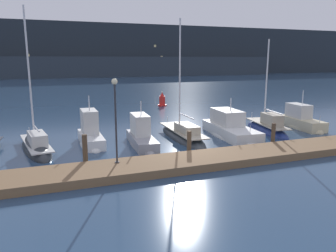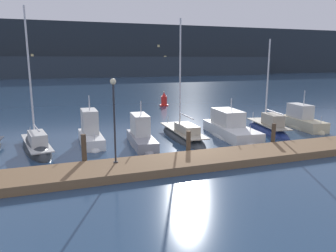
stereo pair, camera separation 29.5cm
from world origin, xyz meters
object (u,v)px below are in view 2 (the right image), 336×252
Objects in this scene: motorboat_berth_8 at (302,124)px; sailboat_berth_5 at (183,136)px; sailboat_berth_2 at (37,147)px; dock_lamppost at (114,108)px; channel_buoy at (164,100)px; motorboat_berth_6 at (230,132)px; motorboat_berth_3 at (91,138)px; motorboat_berth_4 at (141,139)px; sailboat_berth_7 at (268,130)px.

sailboat_berth_5 is at bearing 179.19° from motorboat_berth_8.
sailboat_berth_2 is 2.22× the size of dock_lamppost.
sailboat_berth_5 reaches higher than motorboat_berth_8.
sailboat_berth_5 is 17.58m from channel_buoy.
motorboat_berth_3 is at bearing 173.13° from motorboat_berth_6.
motorboat_berth_3 is 6.86m from sailboat_berth_5.
motorboat_berth_4 is 1.01× the size of motorboat_berth_8.
sailboat_berth_7 is (3.75, 0.32, -0.17)m from motorboat_berth_6.
motorboat_berth_8 reaches higher than motorboat_berth_4.
motorboat_berth_8 is 2.86× the size of channel_buoy.
motorboat_berth_8 is 18.51m from channel_buoy.
motorboat_berth_6 is at bearing -91.91° from channel_buoy.
sailboat_berth_5 is (10.42, -0.29, 0.01)m from sailboat_berth_2.
sailboat_berth_7 is at bearing 2.29° from motorboat_berth_4.
sailboat_berth_2 is at bearing -175.52° from motorboat_berth_3.
motorboat_berth_4 is at bearing -179.10° from motorboat_berth_6.
channel_buoy is at bearing 111.73° from motorboat_berth_8.
dock_lamppost is at bearing -162.36° from motorboat_berth_8.
sailboat_berth_7 is 15.05m from dock_lamppost.
motorboat_berth_8 is at bearing 3.34° from sailboat_berth_7.
sailboat_berth_5 is 3.79m from motorboat_berth_6.
sailboat_berth_2 is 1.86× the size of motorboat_berth_8.
sailboat_berth_2 reaches higher than motorboat_berth_4.
sailboat_berth_7 reaches higher than motorboat_berth_3.
motorboat_berth_6 is (14.15, -0.99, 0.23)m from sailboat_berth_2.
sailboat_berth_2 reaches higher than channel_buoy.
motorboat_berth_6 is at bearing -175.85° from motorboat_berth_8.
sailboat_berth_7 is 1.80× the size of dock_lamppost.
dock_lamppost is (-17.39, -5.53, 3.08)m from motorboat_berth_8.
motorboat_berth_6 is 11.55m from dock_lamppost.
motorboat_berth_4 is at bearing -9.04° from sailboat_berth_2.
motorboat_berth_6 is at bearing 0.90° from motorboat_berth_4.
motorboat_berth_4 is 2.88× the size of channel_buoy.
motorboat_berth_6 is at bearing -10.60° from sailboat_berth_5.
sailboat_berth_7 is 17.70m from channel_buoy.
dock_lamppost is (-9.95, -4.99, 3.07)m from motorboat_berth_6.
motorboat_berth_6 reaches higher than channel_buoy.
sailboat_berth_5 is at bearing 169.40° from motorboat_berth_6.
motorboat_berth_8 is at bearing -1.19° from sailboat_berth_2.
sailboat_berth_2 is 1.23× the size of sailboat_berth_7.
motorboat_berth_4 is 14.67m from motorboat_berth_8.
motorboat_berth_3 is 0.67× the size of motorboat_berth_6.
motorboat_berth_3 is 0.60× the size of sailboat_berth_7.
motorboat_berth_3 is 18.01m from motorboat_berth_8.
motorboat_berth_8 is 1.20× the size of dock_lamppost.
motorboat_berth_3 is (3.60, 0.28, 0.31)m from sailboat_berth_2.
sailboat_berth_5 is 11.17m from motorboat_berth_8.
sailboat_berth_2 is at bearing 125.07° from dock_lamppost.
dock_lamppost is (-2.73, -4.88, 3.02)m from motorboat_berth_4.
motorboat_berth_8 is at bearing -2.33° from motorboat_berth_3.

